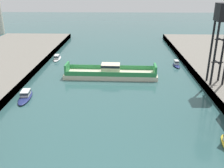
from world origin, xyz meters
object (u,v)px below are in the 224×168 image
object	(u,v)px
moored_boat_mid_right	(57,58)
crane_tower	(224,22)
chain_ferry	(111,73)
moored_boat_mid_left	(176,64)
moored_boat_near_right	(25,96)

from	to	relation	value
moored_boat_mid_right	crane_tower	size ratio (longest dim) A/B	0.41
chain_ferry	moored_boat_mid_left	distance (m)	20.65
crane_tower	moored_boat_mid_left	bearing A→B (deg)	105.13
chain_ferry	crane_tower	world-z (taller)	crane_tower
moored_boat_near_right	moored_boat_mid_right	distance (m)	28.54
moored_boat_near_right	moored_boat_mid_left	bearing A→B (deg)	33.37
moored_boat_mid_left	crane_tower	xyz separation A→B (m)	(4.59, -16.98, 13.93)
chain_ferry	crane_tower	xyz separation A→B (m)	(22.80, -7.25, 13.49)
moored_boat_near_right	moored_boat_mid_right	world-z (taller)	moored_boat_near_right
moored_boat_mid_right	moored_boat_near_right	bearing A→B (deg)	-89.30
chain_ferry	moored_boat_near_right	world-z (taller)	chain_ferry
moored_boat_mid_left	moored_boat_mid_right	bearing A→B (deg)	171.07
moored_boat_near_right	moored_boat_mid_left	size ratio (longest dim) A/B	1.40
moored_boat_mid_left	crane_tower	size ratio (longest dim) A/B	0.33
chain_ferry	moored_boat_mid_right	xyz separation A→B (m)	(-17.06, 15.27, -0.45)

